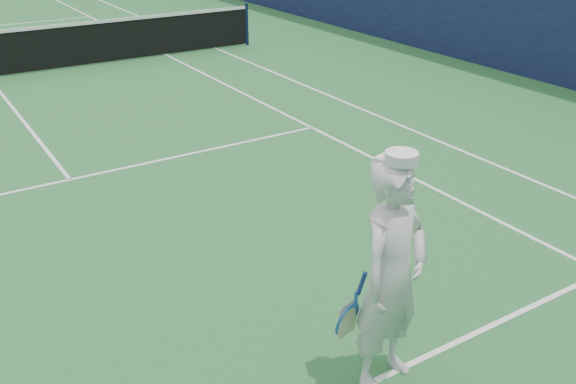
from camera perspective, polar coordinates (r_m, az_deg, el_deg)
name	(u,v)px	position (r m, az deg, el deg)	size (l,w,h in m)	color
tennis_player	(392,276)	(5.05, 9.21, -7.42)	(0.88, 0.63, 2.01)	silver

